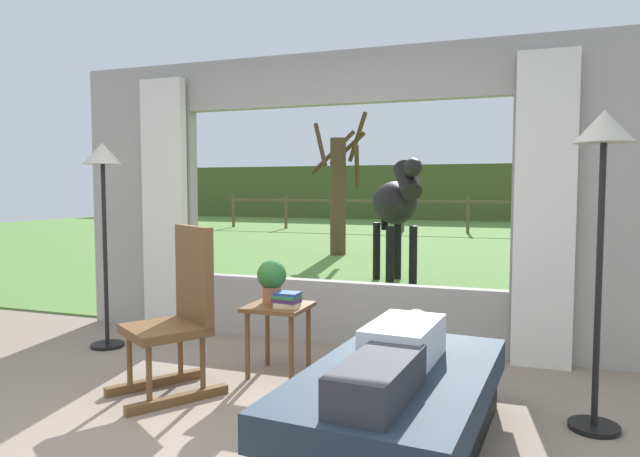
# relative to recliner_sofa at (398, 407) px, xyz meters

# --- Properties ---
(ground_plane) EXTENTS (12.00, 12.00, 0.00)m
(ground_plane) POSITION_rel_recliner_sofa_xyz_m (-0.93, -0.40, -0.22)
(ground_plane) COLOR gray
(back_wall_with_window) EXTENTS (5.20, 0.12, 2.55)m
(back_wall_with_window) POSITION_rel_recliner_sofa_xyz_m (-0.93, 1.86, 1.03)
(back_wall_with_window) COLOR #9E998E
(back_wall_with_window) RESTS_ON ground_plane
(curtain_panel_left) EXTENTS (0.44, 0.10, 2.40)m
(curtain_panel_left) POSITION_rel_recliner_sofa_xyz_m (-2.62, 1.72, 0.98)
(curtain_panel_left) COLOR silver
(curtain_panel_left) RESTS_ON ground_plane
(curtain_panel_right) EXTENTS (0.44, 0.10, 2.40)m
(curtain_panel_right) POSITION_rel_recliner_sofa_xyz_m (0.76, 1.72, 0.98)
(curtain_panel_right) COLOR silver
(curtain_panel_right) RESTS_ON ground_plane
(outdoor_pasture_lawn) EXTENTS (36.00, 21.68, 0.02)m
(outdoor_pasture_lawn) POSITION_rel_recliner_sofa_xyz_m (-0.93, 12.76, -0.21)
(outdoor_pasture_lawn) COLOR #568438
(outdoor_pasture_lawn) RESTS_ON ground_plane
(distant_hill_ridge) EXTENTS (36.00, 2.00, 2.40)m
(distant_hill_ridge) POSITION_rel_recliner_sofa_xyz_m (-0.93, 22.60, 0.98)
(distant_hill_ridge) COLOR #485929
(distant_hill_ridge) RESTS_ON ground_plane
(recliner_sofa) EXTENTS (1.04, 1.77, 0.42)m
(recliner_sofa) POSITION_rel_recliner_sofa_xyz_m (0.00, 0.00, 0.00)
(recliner_sofa) COLOR black
(recliner_sofa) RESTS_ON ground_plane
(reclining_person) EXTENTS (0.39, 1.44, 0.22)m
(reclining_person) POSITION_rel_recliner_sofa_xyz_m (-0.00, -0.05, 0.30)
(reclining_person) COLOR silver
(reclining_person) RESTS_ON recliner_sofa
(rocking_chair) EXTENTS (0.76, 0.82, 1.12)m
(rocking_chair) POSITION_rel_recliner_sofa_xyz_m (-1.55, 0.32, 0.33)
(rocking_chair) COLOR brown
(rocking_chair) RESTS_ON ground_plane
(side_table) EXTENTS (0.44, 0.44, 0.52)m
(side_table) POSITION_rel_recliner_sofa_xyz_m (-1.07, 0.88, 0.21)
(side_table) COLOR brown
(side_table) RESTS_ON ground_plane
(potted_plant) EXTENTS (0.22, 0.22, 0.32)m
(potted_plant) POSITION_rel_recliner_sofa_xyz_m (-1.15, 0.94, 0.48)
(potted_plant) COLOR #9E6042
(potted_plant) RESTS_ON side_table
(book_stack) EXTENTS (0.20, 0.17, 0.11)m
(book_stack) POSITION_rel_recliner_sofa_xyz_m (-0.98, 0.82, 0.36)
(book_stack) COLOR beige
(book_stack) RESTS_ON side_table
(floor_lamp_left) EXTENTS (0.32, 0.32, 1.76)m
(floor_lamp_left) POSITION_rel_recliner_sofa_xyz_m (-2.77, 1.05, 1.20)
(floor_lamp_left) COLOR black
(floor_lamp_left) RESTS_ON ground_plane
(floor_lamp_right) EXTENTS (0.32, 0.32, 1.80)m
(floor_lamp_right) POSITION_rel_recliner_sofa_xyz_m (1.01, 0.59, 1.24)
(floor_lamp_right) COLOR black
(floor_lamp_right) RESTS_ON ground_plane
(horse) EXTENTS (1.12, 1.77, 1.73)m
(horse) POSITION_rel_recliner_sofa_xyz_m (-1.06, 4.91, 0.94)
(horse) COLOR black
(horse) RESTS_ON outdoor_pasture_lawn
(pasture_tree) EXTENTS (1.30, 1.21, 2.87)m
(pasture_tree) POSITION_rel_recliner_sofa_xyz_m (-2.92, 8.14, 1.14)
(pasture_tree) COLOR #4C3823
(pasture_tree) RESTS_ON outdoor_pasture_lawn
(pasture_fence_line) EXTENTS (16.10, 0.10, 1.10)m
(pasture_fence_line) POSITION_rel_recliner_sofa_xyz_m (-0.93, 14.84, 0.53)
(pasture_fence_line) COLOR brown
(pasture_fence_line) RESTS_ON outdoor_pasture_lawn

